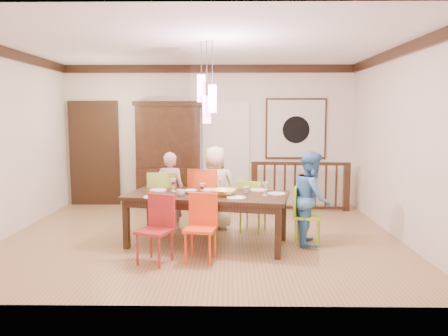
{
  "coord_description": "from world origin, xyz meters",
  "views": [
    {
      "loc": [
        0.44,
        -6.61,
        1.87
      ],
      "look_at": [
        0.35,
        -0.0,
        1.07
      ],
      "focal_mm": 35.0,
      "sensor_mm": 36.0,
      "label": 1
    }
  ],
  "objects_px": {
    "dining_table": "(207,199)",
    "person_end_right": "(312,198)",
    "chair_far_left": "(164,197)",
    "china_hutch": "(169,154)",
    "person_far_mid": "(215,188)",
    "chair_end_right": "(308,211)",
    "balustrade": "(300,185)",
    "person_far_left": "(170,191)"
  },
  "relations": [
    {
      "from": "chair_far_left",
      "to": "china_hutch",
      "type": "distance_m",
      "value": 2.07
    },
    {
      "from": "chair_end_right",
      "to": "person_end_right",
      "type": "xyz_separation_m",
      "value": [
        0.05,
        0.01,
        0.2
      ]
    },
    {
      "from": "dining_table",
      "to": "person_end_right",
      "type": "relative_size",
      "value": 1.8
    },
    {
      "from": "china_hutch",
      "to": "balustrade",
      "type": "bearing_deg",
      "value": -7.43
    },
    {
      "from": "dining_table",
      "to": "chair_far_left",
      "type": "xyz_separation_m",
      "value": [
        -0.74,
        0.73,
        -0.11
      ]
    },
    {
      "from": "dining_table",
      "to": "person_end_right",
      "type": "height_order",
      "value": "person_end_right"
    },
    {
      "from": "person_far_mid",
      "to": "balustrade",
      "type": "bearing_deg",
      "value": -141.62
    },
    {
      "from": "chair_end_right",
      "to": "person_far_left",
      "type": "bearing_deg",
      "value": 86.41
    },
    {
      "from": "china_hutch",
      "to": "person_far_mid",
      "type": "relative_size",
      "value": 1.56
    },
    {
      "from": "chair_end_right",
      "to": "balustrade",
      "type": "relative_size",
      "value": 0.44
    },
    {
      "from": "china_hutch",
      "to": "person_far_mid",
      "type": "xyz_separation_m",
      "value": [
        1.03,
        -1.82,
        -0.39
      ]
    },
    {
      "from": "chair_end_right",
      "to": "china_hutch",
      "type": "distance_m",
      "value": 3.64
    },
    {
      "from": "dining_table",
      "to": "china_hutch",
      "type": "bearing_deg",
      "value": 120.49
    },
    {
      "from": "balustrade",
      "to": "person_end_right",
      "type": "bearing_deg",
      "value": -91.2
    },
    {
      "from": "chair_end_right",
      "to": "person_far_left",
      "type": "distance_m",
      "value": 2.24
    },
    {
      "from": "chair_far_left",
      "to": "chair_end_right",
      "type": "bearing_deg",
      "value": 164.6
    },
    {
      "from": "person_far_left",
      "to": "person_far_mid",
      "type": "distance_m",
      "value": 0.74
    },
    {
      "from": "person_far_mid",
      "to": "dining_table",
      "type": "bearing_deg",
      "value": 80.55
    },
    {
      "from": "chair_far_left",
      "to": "chair_end_right",
      "type": "distance_m",
      "value": 2.31
    },
    {
      "from": "chair_end_right",
      "to": "person_end_right",
      "type": "distance_m",
      "value": 0.2
    },
    {
      "from": "person_far_mid",
      "to": "person_end_right",
      "type": "xyz_separation_m",
      "value": [
        1.43,
        -0.83,
        -0.01
      ]
    },
    {
      "from": "chair_far_left",
      "to": "china_hutch",
      "type": "bearing_deg",
      "value": -82.56
    },
    {
      "from": "dining_table",
      "to": "china_hutch",
      "type": "height_order",
      "value": "china_hutch"
    },
    {
      "from": "person_far_left",
      "to": "china_hutch",
      "type": "bearing_deg",
      "value": -75.26
    },
    {
      "from": "chair_far_left",
      "to": "person_end_right",
      "type": "bearing_deg",
      "value": 165.3
    },
    {
      "from": "china_hutch",
      "to": "person_end_right",
      "type": "bearing_deg",
      "value": -47.28
    },
    {
      "from": "balustrade",
      "to": "person_far_mid",
      "type": "bearing_deg",
      "value": -134.02
    },
    {
      "from": "chair_far_left",
      "to": "balustrade",
      "type": "height_order",
      "value": "chair_far_left"
    },
    {
      "from": "chair_far_left",
      "to": "person_far_mid",
      "type": "bearing_deg",
      "value": -166.84
    },
    {
      "from": "person_far_mid",
      "to": "person_far_left",
      "type": "bearing_deg",
      "value": 3.84
    },
    {
      "from": "dining_table",
      "to": "balustrade",
      "type": "height_order",
      "value": "balustrade"
    },
    {
      "from": "chair_far_left",
      "to": "dining_table",
      "type": "bearing_deg",
      "value": 137.29
    },
    {
      "from": "person_far_mid",
      "to": "person_end_right",
      "type": "bearing_deg",
      "value": 145.88
    },
    {
      "from": "person_far_mid",
      "to": "person_end_right",
      "type": "height_order",
      "value": "person_far_mid"
    },
    {
      "from": "chair_end_right",
      "to": "person_far_mid",
      "type": "height_order",
      "value": "person_far_mid"
    },
    {
      "from": "balustrade",
      "to": "person_end_right",
      "type": "height_order",
      "value": "person_end_right"
    },
    {
      "from": "chair_far_left",
      "to": "chair_end_right",
      "type": "xyz_separation_m",
      "value": [
        2.2,
        -0.68,
        -0.08
      ]
    },
    {
      "from": "china_hutch",
      "to": "person_far_left",
      "type": "distance_m",
      "value": 1.99
    },
    {
      "from": "dining_table",
      "to": "chair_end_right",
      "type": "bearing_deg",
      "value": 13.26
    },
    {
      "from": "balustrade",
      "to": "person_far_left",
      "type": "height_order",
      "value": "person_far_left"
    },
    {
      "from": "china_hutch",
      "to": "person_far_left",
      "type": "relative_size",
      "value": 1.67
    },
    {
      "from": "chair_end_right",
      "to": "china_hutch",
      "type": "height_order",
      "value": "china_hutch"
    }
  ]
}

